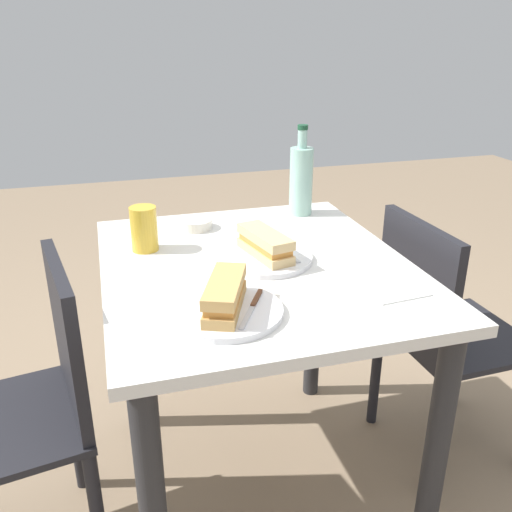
% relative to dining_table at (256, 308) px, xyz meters
% --- Properties ---
extents(ground_plane, '(8.00, 8.00, 0.00)m').
position_rel_dining_table_xyz_m(ground_plane, '(0.00, 0.00, -0.64)').
color(ground_plane, '#8C755B').
extents(dining_table, '(0.94, 0.81, 0.78)m').
position_rel_dining_table_xyz_m(dining_table, '(0.00, 0.00, 0.00)').
color(dining_table, silver).
rests_on(dining_table, ground).
extents(chair_far, '(0.41, 0.41, 0.85)m').
position_rel_dining_table_xyz_m(chair_far, '(0.00, 0.60, -0.16)').
color(chair_far, black).
rests_on(chair_far, ground).
extents(chair_near, '(0.46, 0.46, 0.85)m').
position_rel_dining_table_xyz_m(chair_near, '(0.05, -0.60, -0.16)').
color(chair_near, black).
rests_on(chair_near, ground).
extents(plate_near, '(0.26, 0.26, 0.01)m').
position_rel_dining_table_xyz_m(plate_near, '(-0.01, 0.03, 0.15)').
color(plate_near, white).
rests_on(plate_near, dining_table).
extents(baguette_sandwich_near, '(0.21, 0.11, 0.07)m').
position_rel_dining_table_xyz_m(baguette_sandwich_near, '(-0.01, 0.03, 0.19)').
color(baguette_sandwich_near, '#DBB77A').
rests_on(baguette_sandwich_near, plate_near).
extents(knife_near, '(0.18, 0.04, 0.01)m').
position_rel_dining_table_xyz_m(knife_near, '(-0.03, 0.08, 0.16)').
color(knife_near, silver).
rests_on(knife_near, plate_near).
extents(plate_far, '(0.26, 0.26, 0.01)m').
position_rel_dining_table_xyz_m(plate_far, '(0.26, -0.15, 0.15)').
color(plate_far, white).
rests_on(plate_far, dining_table).
extents(baguette_sandwich_far, '(0.21, 0.14, 0.07)m').
position_rel_dining_table_xyz_m(baguette_sandwich_far, '(0.26, -0.15, 0.19)').
color(baguette_sandwich_far, tan).
rests_on(baguette_sandwich_far, plate_far).
extents(knife_far, '(0.16, 0.10, 0.01)m').
position_rel_dining_table_xyz_m(knife_far, '(0.27, -0.09, 0.16)').
color(knife_far, silver).
rests_on(knife_far, plate_far).
extents(water_bottle, '(0.08, 0.08, 0.30)m').
position_rel_dining_table_xyz_m(water_bottle, '(-0.37, 0.26, 0.26)').
color(water_bottle, '#99C6B7').
rests_on(water_bottle, dining_table).
extents(beer_glass, '(0.08, 0.08, 0.13)m').
position_rel_dining_table_xyz_m(beer_glass, '(-0.18, -0.28, 0.20)').
color(beer_glass, gold).
rests_on(beer_glass, dining_table).
extents(olive_bowl, '(0.11, 0.11, 0.03)m').
position_rel_dining_table_xyz_m(olive_bowl, '(-0.32, -0.11, 0.15)').
color(olive_bowl, silver).
rests_on(olive_bowl, dining_table).
extents(paper_napkin, '(0.15, 0.15, 0.00)m').
position_rel_dining_table_xyz_m(paper_napkin, '(0.24, 0.27, 0.14)').
color(paper_napkin, white).
rests_on(paper_napkin, dining_table).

